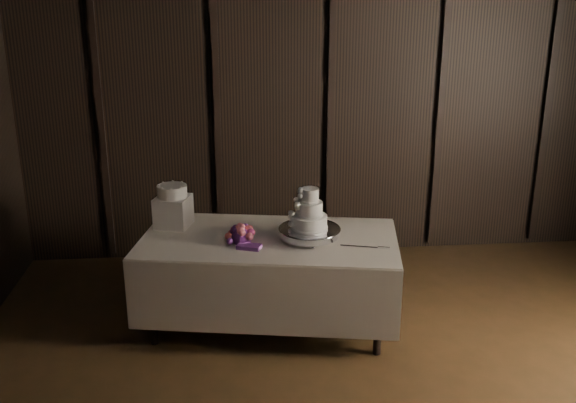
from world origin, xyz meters
The scene contains 8 objects.
room centered at (0.00, 0.00, 1.50)m, with size 6.08×7.08×3.08m.
display_table centered at (-0.71, 1.98, 0.42)m, with size 2.14×1.38×0.76m.
cake_stand centered at (-0.40, 1.90, 0.81)m, with size 0.48×0.48×0.09m, color silver.
wedding_cake centered at (-0.42, 1.89, 0.98)m, with size 0.30×0.27×0.32m.
bouquet centered at (-0.92, 1.88, 0.82)m, with size 0.28×0.38×0.18m, color #E45A55, non-canonical shape.
box_pedestal centered at (-1.46, 2.31, 0.89)m, with size 0.26×0.26×0.25m, color white.
small_cake centered at (-1.46, 2.31, 1.06)m, with size 0.24×0.24×0.10m, color white.
cake_knife centered at (-0.05, 1.71, 0.77)m, with size 0.37×0.02×0.01m, color silver.
Camera 1 is at (-0.99, -2.68, 2.59)m, focal length 40.00 mm.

